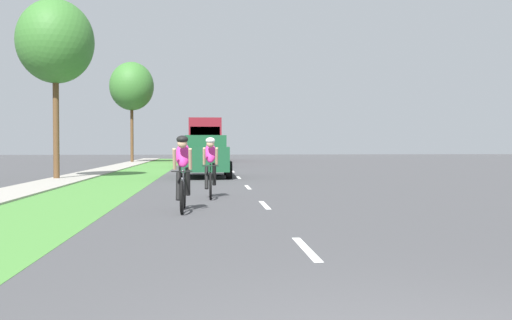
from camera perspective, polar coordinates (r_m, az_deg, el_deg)
name	(u,v)px	position (r m, az deg, el deg)	size (l,w,h in m)	color
ground_plane	(240,179)	(23.23, -1.57, -1.92)	(120.00, 120.00, 0.00)	#424244
grass_verge	(122,180)	(23.44, -13.13, -1.92)	(2.71, 70.00, 0.01)	#478438
sidewalk_concrete	(66,180)	(23.85, -18.33, -1.90)	(1.66, 70.00, 0.10)	#9E998E
lane_markings_center	(236,174)	(27.22, -2.04, -1.41)	(0.12, 52.20, 0.01)	white
cyclist_lead	(183,173)	(12.03, -7.26, -1.25)	(0.42, 1.72, 1.58)	black
cyclist_trailing	(210,167)	(15.04, -4.54, -0.69)	(0.42, 1.72, 1.58)	black
suv_dark_green	(206,155)	(24.92, -5.00, 0.48)	(2.15, 4.70, 1.79)	#194C2D
pickup_black	(200,154)	(36.49, -5.58, 0.61)	(2.22, 5.10, 1.64)	black
bus_maroon	(205,138)	(49.65, -5.03, 2.18)	(2.78, 11.60, 3.48)	maroon
street_tree_near	(55,42)	(24.76, -19.26, 10.97)	(3.04, 3.04, 7.19)	brown
street_tree_far	(132,86)	(46.80, -12.21, 7.13)	(3.46, 3.46, 7.94)	brown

